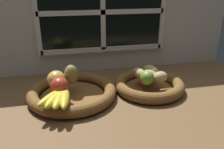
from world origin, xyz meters
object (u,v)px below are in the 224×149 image
apple_red_front (60,86)px  potato_oblong (139,73)px  potato_back (150,70)px  potato_small (160,77)px  fruit_bowl_left (72,92)px  pear_brown (71,75)px  apple_golden_left (56,79)px  chili_pepper (155,79)px  banana_bunch_front (59,97)px  potato_large (150,75)px  fruit_bowl_right (149,85)px  lime_near (147,78)px

apple_red_front → potato_oblong: size_ratio=0.84×
apple_red_front → potato_back: (40.68, 10.34, -1.04)cm
potato_small → potato_back: bearing=99.0°
fruit_bowl_left → pear_brown: (0.14, 2.84, 6.87)cm
apple_red_front → apple_golden_left: bearing=102.0°
chili_pepper → banana_bunch_front: bearing=176.8°
banana_bunch_front → potato_small: (42.39, 7.86, 0.74)cm
potato_small → apple_golden_left: bearing=174.7°
banana_bunch_front → chili_pepper: banana_bunch_front is taller
apple_golden_left → apple_red_front: bearing=-78.0°
pear_brown → potato_small: size_ratio=1.30×
apple_golden_left → chili_pepper: (41.59, -2.58, -2.58)cm
fruit_bowl_left → banana_bunch_front: bearing=-114.0°
pear_brown → chili_pepper: 35.99cm
banana_bunch_front → potato_large: 40.57cm
pear_brown → potato_small: bearing=-9.6°
pear_brown → banana_bunch_front: 15.27cm
fruit_bowl_left → apple_red_front: apple_red_front is taller
banana_bunch_front → potato_back: size_ratio=2.14×
potato_large → fruit_bowl_left: bearing=180.0°
potato_small → apple_red_front: bearing=-177.0°
fruit_bowl_right → chili_pepper: (1.74, -1.99, 3.74)cm
potato_back → potato_small: (1.29, -8.15, -0.04)cm
apple_golden_left → banana_bunch_front: apple_golden_left is taller
fruit_bowl_left → lime_near: (31.15, -4.16, 5.56)cm
potato_small → lime_near: 6.27cm
pear_brown → potato_back: bearing=3.0°
fruit_bowl_right → potato_large: size_ratio=4.33×
fruit_bowl_right → pear_brown: bearing=175.2°
potato_large → potato_oblong: size_ratio=0.86×
fruit_bowl_left → apple_red_front: bearing=-129.4°
chili_pepper → potato_large: bearing=115.1°
fruit_bowl_right → banana_bunch_front: (-38.96, -11.29, 4.30)cm
apple_golden_left → lime_near: 37.39cm
banana_bunch_front → lime_near: (36.19, 7.13, 1.25)cm
fruit_bowl_right → potato_back: potato_back is taller
fruit_bowl_left → banana_bunch_front: 13.10cm
fruit_bowl_left → pear_brown: 7.44cm
fruit_bowl_left → fruit_bowl_right: 33.92cm
fruit_bowl_left → pear_brown: bearing=87.3°
pear_brown → banana_bunch_front: bearing=-110.1°
potato_large → apple_red_front: bearing=-171.7°
potato_back → chili_pepper: 6.85cm
potato_back → lime_near: (-4.92, -8.88, 0.47)cm
potato_large → chili_pepper: size_ratio=0.49×
potato_large → pear_brown: bearing=175.2°
potato_back → potato_large: size_ratio=1.08×
potato_back → potato_oblong: size_ratio=0.93×
fruit_bowl_right → lime_near: 7.47cm
potato_small → lime_near: (-6.21, -0.73, 0.51)cm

